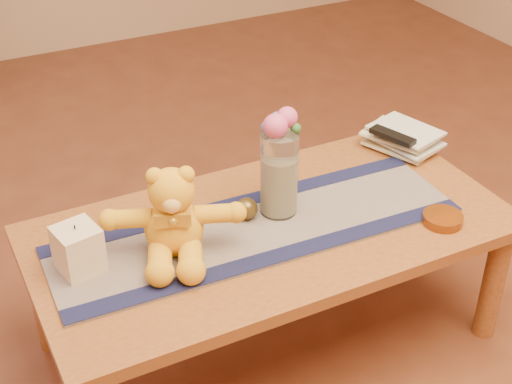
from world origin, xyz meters
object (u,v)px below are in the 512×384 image
pillar_candle (78,249)px  tv_remote (393,136)px  teddy_bear (173,212)px  bronze_ball (247,209)px  book_bottom (388,154)px  amber_dish (443,219)px  glass_vase (279,174)px

pillar_candle → tv_remote: size_ratio=0.81×
teddy_bear → bronze_ball: teddy_bear is taller
bronze_ball → book_bottom: bronze_ball is taller
teddy_bear → bronze_ball: bearing=31.6°
bronze_ball → book_bottom: 0.60m
pillar_candle → book_bottom: 1.10m
pillar_candle → amber_dish: (1.01, -0.26, -0.06)m
tv_remote → book_bottom: bearing=90.0°
teddy_bear → book_bottom: bearing=32.1°
pillar_candle → glass_vase: bearing=0.4°
bronze_ball → tv_remote: tv_remote is taller
bronze_ball → tv_remote: size_ratio=0.41×
tv_remote → teddy_bear: bearing=170.8°
pillar_candle → bronze_ball: bearing=1.5°
amber_dish → bronze_ball: bearing=151.7°
glass_vase → bronze_ball: 0.14m
pillar_candle → tv_remote: (1.10, 0.12, 0.01)m
teddy_bear → book_bottom: teddy_bear is taller
teddy_bear → book_bottom: (0.83, 0.16, -0.12)m
pillar_candle → tv_remote: 1.10m
pillar_candle → book_bottom: pillar_candle is taller
glass_vase → pillar_candle: bearing=-179.6°
amber_dish → tv_remote: bearing=77.3°
teddy_bear → amber_dish: 0.79m
book_bottom → amber_dish: (-0.08, -0.39, 0.00)m
bronze_ball → amber_dish: 0.58m
book_bottom → tv_remote: size_ratio=1.39×
pillar_candle → glass_vase: 0.61m
tv_remote → glass_vase: bearing=173.9°
glass_vase → teddy_bear: bearing=-174.0°
teddy_bear → tv_remote: bearing=31.4°
bronze_ball → book_bottom: bearing=11.3°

